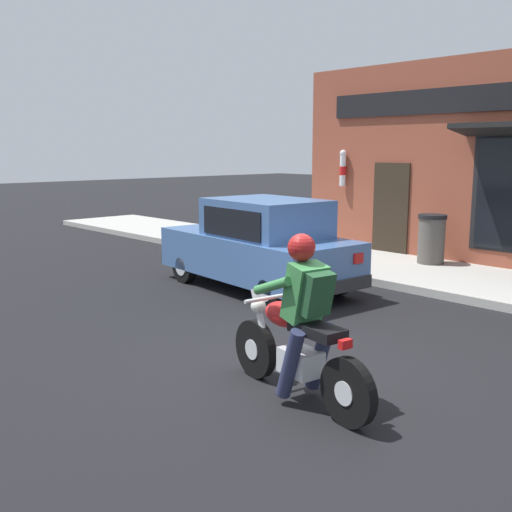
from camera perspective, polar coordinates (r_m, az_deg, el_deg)
The scene contains 5 objects.
ground_plane at distance 6.83m, azimuth 5.06°, elevation -10.32°, with size 80.00×80.00×0.00m, color black.
sidewalk_curb at distance 12.46m, azimuth 10.39°, elevation -0.77°, with size 2.60×22.00×0.14m, color #ADAAA3.
motorcycle_with_rider at distance 5.71m, azimuth 4.14°, elevation -7.23°, with size 0.64×2.01×1.62m.
car_hatchback at distance 10.23m, azimuth 0.31°, elevation 1.01°, with size 1.95×3.90×1.57m.
trash_bin at distance 12.40m, azimuth 16.37°, elevation 1.59°, with size 0.56×0.56×0.98m.
Camera 1 is at (-4.79, -4.25, 2.37)m, focal length 42.00 mm.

